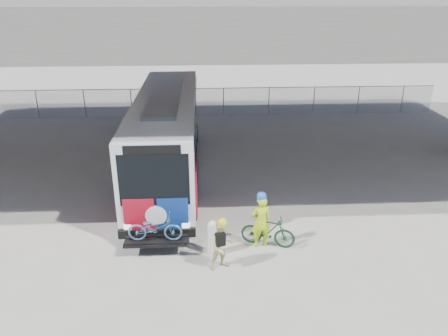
{
  "coord_description": "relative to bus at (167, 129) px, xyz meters",
  "views": [
    {
      "loc": [
        -0.45,
        -16.02,
        8.04
      ],
      "look_at": [
        0.36,
        -0.8,
        1.6
      ],
      "focal_mm": 35.0,
      "sensor_mm": 36.0,
      "label": 1
    }
  ],
  "objects": [
    {
      "name": "bike_parked",
      "position": [
        3.65,
        -6.32,
        -1.56
      ],
      "size": [
        1.88,
        1.05,
        1.09
      ],
      "primitive_type": "imported",
      "rotation": [
        0.0,
        0.0,
        1.25
      ],
      "color": "#133B1E",
      "rests_on": "ground"
    },
    {
      "name": "bollard",
      "position": [
        1.82,
        -6.7,
        -1.46
      ],
      "size": [
        0.31,
        0.31,
        1.21
      ],
      "color": "white",
      "rests_on": "ground"
    },
    {
      "name": "bus",
      "position": [
        0.0,
        0.0,
        0.0
      ],
      "size": [
        2.67,
        12.9,
        3.69
      ],
      "color": "silver",
      "rests_on": "ground"
    },
    {
      "name": "overpass",
      "position": [
        2.0,
        1.39,
        4.44
      ],
      "size": [
        40.0,
        16.0,
        7.95
      ],
      "color": "#605E59",
      "rests_on": "ground"
    },
    {
      "name": "brick_buildings",
      "position": [
        3.23,
        45.62,
        3.31
      ],
      "size": [
        54.0,
        22.0,
        12.0
      ],
      "color": "brown",
      "rests_on": "ground"
    },
    {
      "name": "chainlink_fence",
      "position": [
        2.0,
        9.39,
        -0.68
      ],
      "size": [
        30.0,
        0.06,
        30.0
      ],
      "color": "gray",
      "rests_on": "ground"
    },
    {
      "name": "ground",
      "position": [
        2.0,
        -2.61,
        -2.11
      ],
      "size": [
        160.0,
        160.0,
        0.0
      ],
      "primitive_type": "plane",
      "color": "#9E9991",
      "rests_on": "ground"
    },
    {
      "name": "cyclist_tan",
      "position": [
        2.08,
        -7.49,
        -1.29
      ],
      "size": [
        0.93,
        0.83,
        1.74
      ],
      "rotation": [
        0.0,
        0.0,
        0.36
      ],
      "color": "#D0C385",
      "rests_on": "ground"
    },
    {
      "name": "cyclist_hivis",
      "position": [
        3.4,
        -6.32,
        -1.15
      ],
      "size": [
        0.73,
        0.54,
        1.99
      ],
      "rotation": [
        0.0,
        0.0,
        3.32
      ],
      "color": "#C0E518",
      "rests_on": "ground"
    }
  ]
}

